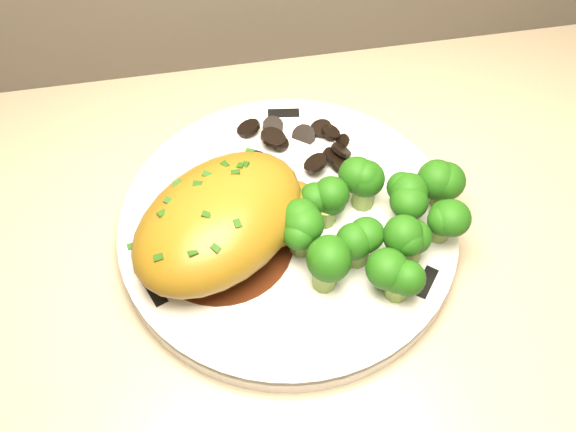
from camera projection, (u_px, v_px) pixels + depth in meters
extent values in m
cylinder|color=silver|center=(288.00, 229.00, 0.65)|extent=(0.38, 0.38, 0.02)
cube|color=black|center=(284.00, 114.00, 0.71)|extent=(0.03, 0.02, 0.00)
cube|color=black|center=(154.00, 290.00, 0.60)|extent=(0.02, 0.03, 0.00)
cube|color=black|center=(426.00, 282.00, 0.60)|extent=(0.03, 0.03, 0.00)
cylinder|color=#3C180A|center=(222.00, 242.00, 0.62)|extent=(0.13, 0.13, 0.00)
ellipsoid|color=#845F16|center=(219.00, 221.00, 0.60)|extent=(0.20, 0.19, 0.06)
ellipsoid|color=#845F16|center=(281.00, 214.00, 0.62)|extent=(0.10, 0.09, 0.04)
cube|color=#193C0C|center=(165.00, 238.00, 0.56)|extent=(0.01, 0.01, 0.00)
cube|color=#193C0C|center=(184.00, 219.00, 0.56)|extent=(0.01, 0.01, 0.00)
cube|color=#193C0C|center=(202.00, 202.00, 0.57)|extent=(0.01, 0.01, 0.00)
cube|color=#193C0C|center=(220.00, 188.00, 0.58)|extent=(0.01, 0.01, 0.00)
cube|color=#193C0C|center=(237.00, 175.00, 0.59)|extent=(0.01, 0.01, 0.00)
cube|color=#193C0C|center=(254.00, 164.00, 0.60)|extent=(0.01, 0.01, 0.00)
cylinder|color=black|center=(333.00, 143.00, 0.69)|extent=(0.02, 0.02, 0.01)
cylinder|color=black|center=(327.00, 133.00, 0.69)|extent=(0.02, 0.02, 0.01)
cylinder|color=black|center=(316.00, 126.00, 0.69)|extent=(0.02, 0.02, 0.01)
cylinder|color=black|center=(301.00, 129.00, 0.70)|extent=(0.02, 0.02, 0.01)
cylinder|color=black|center=(285.00, 128.00, 0.69)|extent=(0.02, 0.02, 0.01)
cylinder|color=black|center=(271.00, 131.00, 0.69)|extent=(0.03, 0.03, 0.02)
cylinder|color=black|center=(263.00, 144.00, 0.69)|extent=(0.03, 0.03, 0.01)
cylinder|color=black|center=(261.00, 150.00, 0.68)|extent=(0.02, 0.02, 0.00)
cylinder|color=black|center=(266.00, 155.00, 0.67)|extent=(0.03, 0.03, 0.01)
cylinder|color=black|center=(278.00, 165.00, 0.67)|extent=(0.03, 0.03, 0.02)
cylinder|color=black|center=(293.00, 164.00, 0.67)|extent=(0.03, 0.03, 0.01)
cylinder|color=black|center=(310.00, 160.00, 0.67)|extent=(0.03, 0.03, 0.02)
cylinder|color=black|center=(323.00, 159.00, 0.68)|extent=(0.04, 0.04, 0.01)
cylinder|color=black|center=(332.00, 149.00, 0.68)|extent=(0.04, 0.04, 0.01)
cylinder|color=olive|center=(324.00, 212.00, 0.63)|extent=(0.02, 0.02, 0.03)
sphere|color=#0E3708|center=(325.00, 199.00, 0.61)|extent=(0.03, 0.03, 0.03)
cylinder|color=olive|center=(363.00, 195.00, 0.64)|extent=(0.02, 0.02, 0.03)
sphere|color=#0E3708|center=(365.00, 182.00, 0.62)|extent=(0.03, 0.03, 0.03)
cylinder|color=olive|center=(410.00, 206.00, 0.63)|extent=(0.02, 0.02, 0.03)
sphere|color=#0E3708|center=(413.00, 193.00, 0.62)|extent=(0.03, 0.03, 0.03)
cylinder|color=olive|center=(357.00, 251.00, 0.60)|extent=(0.02, 0.02, 0.03)
sphere|color=#0E3708|center=(359.00, 239.00, 0.59)|extent=(0.03, 0.03, 0.03)
cylinder|color=olive|center=(410.00, 250.00, 0.60)|extent=(0.02, 0.02, 0.03)
sphere|color=#0E3708|center=(413.00, 238.00, 0.59)|extent=(0.03, 0.03, 0.03)
cylinder|color=olive|center=(439.00, 226.00, 0.62)|extent=(0.02, 0.02, 0.03)
sphere|color=#0E3708|center=(443.00, 214.00, 0.60)|extent=(0.03, 0.03, 0.03)
cylinder|color=olive|center=(324.00, 276.00, 0.59)|extent=(0.02, 0.02, 0.03)
sphere|color=#0E3708|center=(325.00, 264.00, 0.58)|extent=(0.03, 0.03, 0.03)
cylinder|color=olive|center=(398.00, 285.00, 0.58)|extent=(0.02, 0.02, 0.03)
sphere|color=#0E3708|center=(400.00, 274.00, 0.57)|extent=(0.03, 0.03, 0.03)
cylinder|color=olive|center=(301.00, 240.00, 0.61)|extent=(0.02, 0.02, 0.03)
sphere|color=#0E3708|center=(301.00, 228.00, 0.60)|extent=(0.03, 0.03, 0.03)
cylinder|color=olive|center=(443.00, 195.00, 0.64)|extent=(0.02, 0.02, 0.03)
sphere|color=#0E3708|center=(447.00, 183.00, 0.62)|extent=(0.03, 0.03, 0.03)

